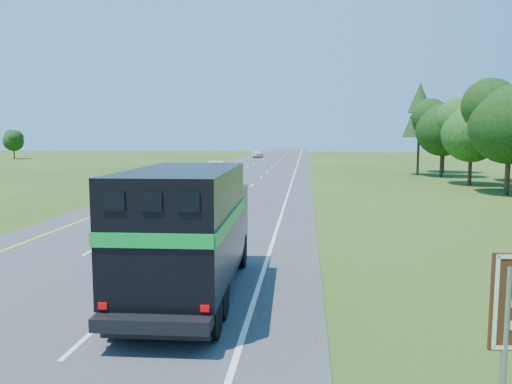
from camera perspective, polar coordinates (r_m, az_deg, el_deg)
road at (r=50.77m, az=-2.13°, el=1.11°), size 15.00×260.00×0.04m
lane_markings at (r=50.77m, az=-2.13°, el=1.14°), size 11.15×260.00×0.01m
horse_truck at (r=14.66m, az=-7.65°, el=-4.14°), size 2.94×8.72×3.83m
white_suv at (r=55.74m, az=-4.59°, el=2.57°), size 3.39×6.92×1.89m
far_car at (r=107.36m, az=0.24°, el=4.42°), size 2.09×5.07×1.72m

